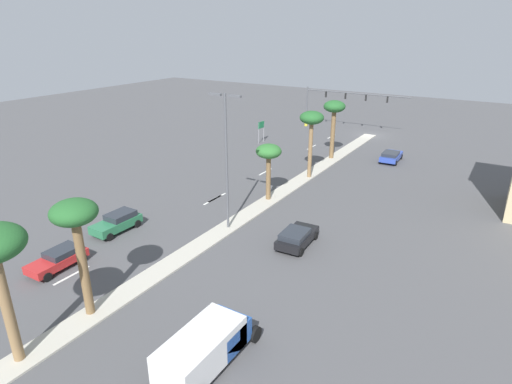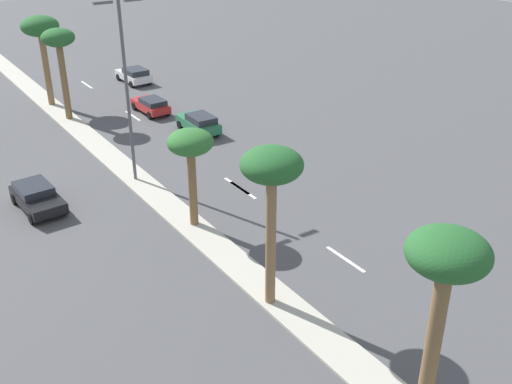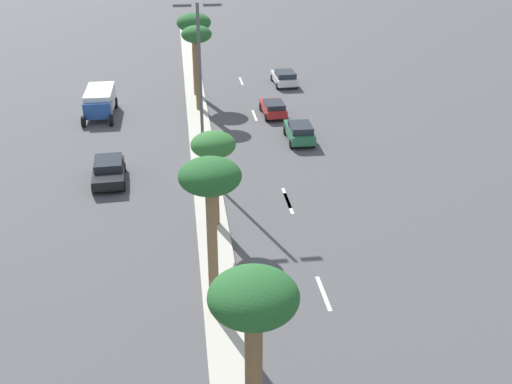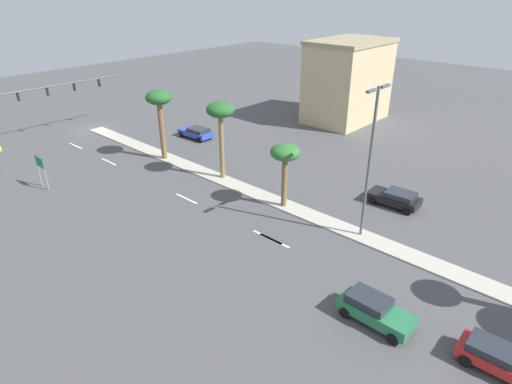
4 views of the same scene
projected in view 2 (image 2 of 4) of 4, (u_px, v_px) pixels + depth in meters
ground_plane at (154, 195)px, 36.68m from camera, size 160.00×160.00×0.00m
median_curb at (93, 142)px, 44.24m from camera, size 1.80×92.23×0.12m
lane_stripe_rear at (345, 259)px, 30.27m from camera, size 0.20×2.80×0.01m
lane_stripe_trailing at (243, 190)px, 37.26m from camera, size 0.20×2.80×0.01m
lane_stripe_outboard at (237, 186)px, 37.78m from camera, size 0.20×2.80×0.01m
lane_stripe_left at (133, 116)px, 49.55m from camera, size 0.20×2.80×0.01m
lane_stripe_center at (87, 85)px, 57.50m from camera, size 0.20×2.80×0.01m
palm_tree_near at (446, 267)px, 18.60m from camera, size 2.67×2.67×7.28m
palm_tree_inboard at (272, 174)px, 24.23m from camera, size 2.59×2.59×7.36m
palm_tree_leading at (190, 147)px, 31.27m from camera, size 2.44×2.44×5.48m
palm_tree_trailing at (59, 44)px, 46.08m from camera, size 2.55×2.55×7.15m
palm_tree_center at (40, 30)px, 49.15m from camera, size 3.07×3.07×7.44m
street_lamp_center at (126, 80)px, 35.61m from camera, size 2.90×0.24×11.08m
sedan_green_inboard at (199, 123)px, 45.77m from camera, size 1.96×4.19×1.49m
sedan_black_left at (37, 197)px, 34.82m from camera, size 2.29×4.38×1.37m
sedan_white_outboard at (134, 75)px, 57.80m from camera, size 2.19×4.30×1.44m
sedan_red_mid at (151, 105)px, 49.86m from camera, size 1.95×4.10×1.31m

